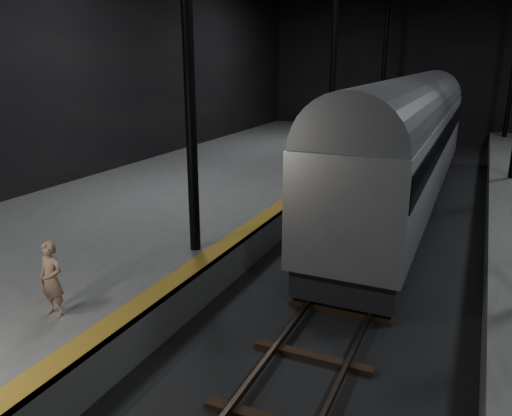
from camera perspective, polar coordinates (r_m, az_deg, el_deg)
The scene contains 6 objects.
ground at distance 15.45m, azimuth 13.42°, elevation -5.16°, with size 44.00×44.00×0.00m, color black.
platform_left at distance 18.08m, azimuth -10.40°, elevation -0.06°, with size 9.00×43.80×1.00m, color #4B4B49.
tactile_strip at distance 15.97m, azimuth 2.19°, elevation -0.14°, with size 0.50×43.80×0.01m, color olive.
track at distance 15.43m, azimuth 13.43°, elevation -4.92°, with size 2.40×43.00×0.24m.
train at distance 19.49m, azimuth 16.87°, elevation 7.51°, with size 2.77×18.47×4.94m.
woman at distance 10.06m, azimuth -22.33°, elevation -7.53°, with size 0.53×0.35×1.46m, color #93725A.
Camera 1 is at (2.48, -14.17, 5.65)m, focal length 35.00 mm.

